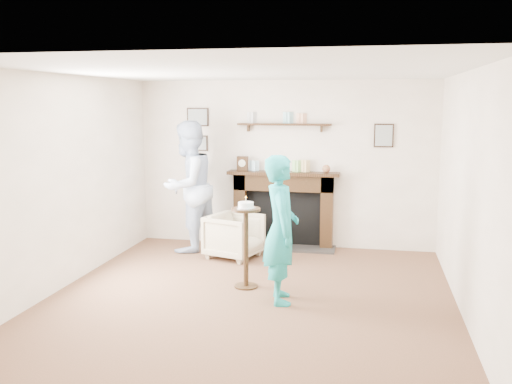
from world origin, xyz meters
TOP-DOWN VIEW (x-y plane):
  - ground at (0.00, 0.00)m, footprint 5.00×5.00m
  - room_shell at (-0.00, 0.69)m, footprint 4.54×5.02m
  - armchair at (-0.58, 1.64)m, footprint 0.86×0.84m
  - man at (-1.33, 1.90)m, footprint 1.01×1.13m
  - woman at (0.35, 0.00)m, footprint 0.53×0.67m
  - pedestal_table at (-0.13, 0.39)m, footprint 0.34×0.34m

SIDE VIEW (x-z plane):
  - ground at x=0.00m, z-range 0.00..0.00m
  - armchair at x=-0.58m, z-range -0.31..0.31m
  - man at x=-1.33m, z-range -0.96..0.96m
  - woman at x=0.35m, z-range -0.81..0.81m
  - pedestal_table at x=-0.13m, z-range 0.13..1.22m
  - room_shell at x=0.00m, z-range 0.36..2.88m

